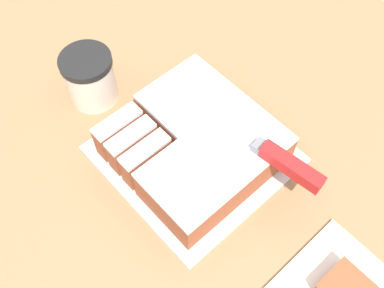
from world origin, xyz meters
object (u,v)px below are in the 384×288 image
cake_board (192,156)px  coffee_cup (90,78)px  cake (196,144)px  knife (276,157)px

cake_board → coffee_cup: 0.22m
coffee_cup → cake: bearing=12.5°
knife → coffee_cup: (-0.33, -0.10, -0.03)m
cake → coffee_cup: 0.22m
cake_board → coffee_cup: bearing=-168.3°
cake_board → coffee_cup: (-0.21, -0.04, 0.05)m
knife → coffee_cup: 0.35m
cake_board → coffee_cup: size_ratio=2.85×
cake_board → knife: 0.15m
cake_board → cake: cake is taller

